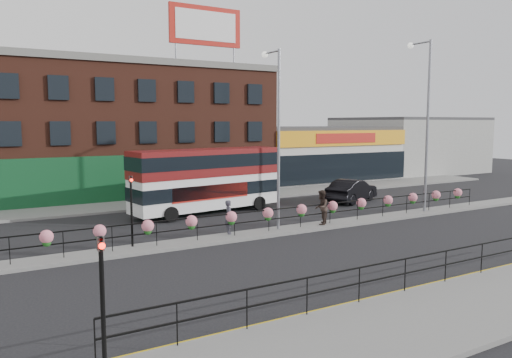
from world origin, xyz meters
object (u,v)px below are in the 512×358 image
double_decker_bus (208,174)px  pedestrian_a (229,217)px  car (352,191)px  lamp_column_east (425,111)px  pedestrian_b (321,207)px  lamp_column_west (276,124)px

double_decker_bus → pedestrian_a: size_ratio=6.05×
car → lamp_column_east: bearing=166.5°
pedestrian_a → pedestrian_b: size_ratio=0.89×
car → pedestrian_a: 13.84m
car → lamp_column_west: size_ratio=0.57×
double_decker_bus → car: double_decker_bus is taller
lamp_column_east → car: bearing=99.1°
pedestrian_a → lamp_column_west: lamp_column_west is taller
double_decker_bus → car: bearing=-6.3°
pedestrian_a → lamp_column_east: 14.71m
double_decker_bus → lamp_column_west: 7.38m
double_decker_bus → car: (10.84, -1.19, -1.67)m
lamp_column_west → car: bearing=28.4°
pedestrian_a → pedestrian_b: pedestrian_b is taller
lamp_column_west → lamp_column_east: (10.92, -0.12, 0.79)m
lamp_column_east → double_decker_bus: bearing=150.1°
pedestrian_a → lamp_column_west: 5.40m
double_decker_bus → pedestrian_b: 8.01m
double_decker_bus → pedestrian_a: 6.97m
double_decker_bus → lamp_column_west: (0.81, -6.62, 3.16)m
pedestrian_b → lamp_column_east: 9.84m
double_decker_bus → car: size_ratio=1.94×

